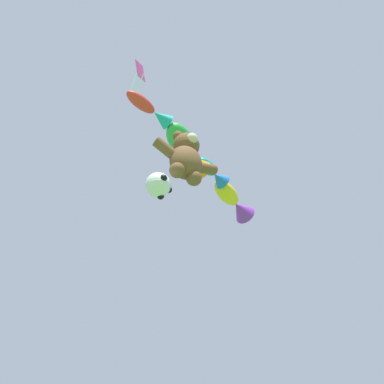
% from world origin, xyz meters
% --- Properties ---
extents(teddy_bear_kite, '(2.37, 1.05, 2.41)m').
position_xyz_m(teddy_bear_kite, '(-1.47, 4.50, 11.74)').
color(teddy_bear_kite, brown).
extents(soccer_ball_kite, '(0.83, 0.82, 0.76)m').
position_xyz_m(soccer_ball_kite, '(-2.21, 4.80, 10.09)').
color(soccer_ball_kite, white).
extents(fish_kite_goldfin, '(2.60, 1.78, 0.97)m').
position_xyz_m(fish_kite_goldfin, '(2.47, 7.03, 14.36)').
color(fish_kite_goldfin, yellow).
extents(fish_kite_teal, '(1.73, 1.11, 0.72)m').
position_xyz_m(fish_kite_teal, '(0.69, 6.04, 14.16)').
color(fish_kite_teal, '#19ADB2').
extents(fish_kite_emerald, '(2.56, 2.18, 1.15)m').
position_xyz_m(fish_kite_emerald, '(-0.88, 5.46, 13.74)').
color(fish_kite_emerald, green).
extents(fish_kite_crimson, '(1.93, 0.87, 0.61)m').
position_xyz_m(fish_kite_crimson, '(-2.87, 4.68, 13.93)').
color(fish_kite_crimson, red).
extents(diamond_kite, '(0.76, 0.65, 2.51)m').
position_xyz_m(diamond_kite, '(-3.67, 4.44, 15.83)').
color(diamond_kite, '#E53F9E').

